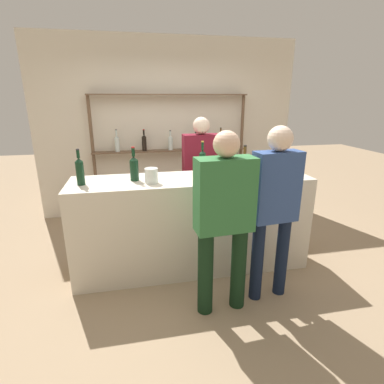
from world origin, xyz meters
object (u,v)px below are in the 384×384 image
counter_bottle_1 (226,169)px  counter_bottle_2 (80,171)px  cork_jar (151,176)px  ice_bucket (232,166)px  customer_center (224,213)px  customer_right (275,202)px  counter_bottle_4 (202,161)px  counter_bottle_3 (244,167)px  server_behind_counter (201,170)px  counter_bottle_0 (134,168)px

counter_bottle_1 → counter_bottle_2: size_ratio=0.90×
counter_bottle_2 → cork_jar: bearing=-5.9°
ice_bucket → customer_center: 0.89m
ice_bucket → customer_right: (0.17, -0.70, -0.18)m
counter_bottle_1 → counter_bottle_2: (-1.46, 0.12, 0.02)m
customer_center → counter_bottle_4: bearing=-5.3°
counter_bottle_1 → customer_center: size_ratio=0.20×
counter_bottle_4 → customer_center: bearing=-91.9°
counter_bottle_2 → customer_right: 1.89m
cork_jar → customer_center: customer_center is taller
counter_bottle_2 → counter_bottle_3: 1.64m
counter_bottle_2 → customer_right: customer_right is taller
counter_bottle_4 → server_behind_counter: bearing=78.4°
counter_bottle_4 → customer_right: size_ratio=0.22×
counter_bottle_2 → ice_bucket: size_ratio=1.67×
counter_bottle_0 → customer_right: 1.44m
cork_jar → server_behind_counter: (0.71, 0.84, -0.18)m
counter_bottle_2 → cork_jar: size_ratio=2.35×
counter_bottle_0 → server_behind_counter: server_behind_counter is taller
customer_right → counter_bottle_0: bearing=54.3°
customer_center → counter_bottle_3: bearing=-37.2°
counter_bottle_4 → ice_bucket: size_ratio=1.73×
counter_bottle_2 → ice_bucket: (1.58, 0.05, -0.03)m
counter_bottle_1 → counter_bottle_2: bearing=175.5°
customer_center → ice_bucket: bearing=-26.0°
customer_right → server_behind_counter: (-0.36, 1.43, -0.03)m
cork_jar → customer_center: size_ratio=0.09×
counter_bottle_2 → ice_bucket: bearing=1.7°
server_behind_counter → counter_bottle_2: bearing=-61.0°
ice_bucket → customer_right: bearing=-76.1°
customer_center → customer_right: (0.51, 0.10, 0.03)m
counter_bottle_1 → server_behind_counter: (-0.06, 0.89, -0.22)m
ice_bucket → cork_jar: size_ratio=1.41×
counter_bottle_0 → customer_right: bearing=-30.2°
cork_jar → customer_center: 0.90m
counter_bottle_4 → customer_center: (-0.03, -0.94, -0.25)m
counter_bottle_1 → customer_center: bearing=-108.3°
customer_center → customer_right: bearing=-82.6°
counter_bottle_4 → cork_jar: size_ratio=2.43×
counter_bottle_2 → ice_bucket: 1.58m
counter_bottle_0 → counter_bottle_3: counter_bottle_3 is taller
counter_bottle_2 → server_behind_counter: 1.62m
counter_bottle_1 → server_behind_counter: size_ratio=0.19×
customer_center → counter_bottle_0: bearing=38.3°
customer_center → counter_bottle_1: bearing=-21.8°
customer_center → customer_right: 0.52m
counter_bottle_3 → customer_center: (-0.38, -0.57, -0.25)m
ice_bucket → customer_center: bearing=-112.6°
counter_bottle_1 → counter_bottle_4: bearing=120.6°
counter_bottle_0 → counter_bottle_4: (0.76, 0.13, 0.01)m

